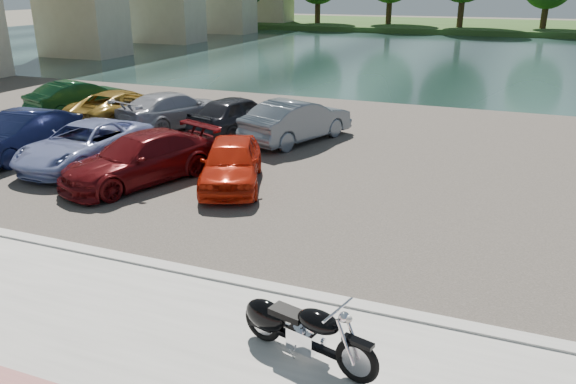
{
  "coord_description": "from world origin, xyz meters",
  "views": [
    {
      "loc": [
        3.38,
        -6.24,
        5.29
      ],
      "look_at": [
        -0.78,
        4.29,
        1.1
      ],
      "focal_mm": 35.0,
      "sensor_mm": 36.0,
      "label": 1
    }
  ],
  "objects": [
    {
      "name": "car_4",
      "position": [
        -3.5,
        6.92,
        0.7
      ],
      "size": [
        2.9,
        4.19,
        1.32
      ],
      "primitive_type": "imported",
      "rotation": [
        0.0,
        0.0,
        0.38
      ],
      "color": "red",
      "rests_on": "parking_lot"
    },
    {
      "name": "car_2",
      "position": [
        -8.52,
        6.95,
        0.69
      ],
      "size": [
        2.31,
        4.77,
        1.31
      ],
      "primitive_type": "imported",
      "rotation": [
        0.0,
        0.0,
        -0.03
      ],
      "color": "#8691C4",
      "rests_on": "parking_lot"
    },
    {
      "name": "car_7",
      "position": [
        -8.64,
        12.14,
        0.73
      ],
      "size": [
        3.25,
        5.13,
        1.39
      ],
      "primitive_type": "imported",
      "rotation": [
        0.0,
        0.0,
        2.84
      ],
      "color": "#A0A1A9",
      "rests_on": "parking_lot"
    },
    {
      "name": "far_bank",
      "position": [
        0.0,
        72.0,
        0.3
      ],
      "size": [
        120.0,
        24.0,
        0.6
      ],
      "primitive_type": "cube",
      "color": "#244518",
      "rests_on": "ground"
    },
    {
      "name": "car_8",
      "position": [
        -5.99,
        12.34,
        0.75
      ],
      "size": [
        2.77,
        4.44,
        1.41
      ],
      "primitive_type": "imported",
      "rotation": [
        0.0,
        0.0,
        2.85
      ],
      "color": "black",
      "rests_on": "parking_lot"
    },
    {
      "name": "motorcycle",
      "position": [
        0.9,
        0.35,
        0.56
      ],
      "size": [
        2.29,
        0.95,
        1.05
      ],
      "rotation": [
        0.0,
        0.0,
        -0.26
      ],
      "color": "black",
      "rests_on": "promenade"
    },
    {
      "name": "car_3",
      "position": [
        -5.99,
        6.23,
        0.72
      ],
      "size": [
        3.44,
        5.03,
        1.35
      ],
      "primitive_type": "imported",
      "rotation": [
        0.0,
        0.0,
        -0.37
      ],
      "color": "#5D0D10",
      "rests_on": "parking_lot"
    },
    {
      "name": "river",
      "position": [
        0.0,
        40.0,
        0.0
      ],
      "size": [
        120.0,
        40.0,
        0.0
      ],
      "primitive_type": "cube",
      "color": "#182B29",
      "rests_on": "ground"
    },
    {
      "name": "car_1",
      "position": [
        -11.06,
        6.91,
        0.76
      ],
      "size": [
        1.67,
        4.4,
        1.43
      ],
      "primitive_type": "imported",
      "rotation": [
        0.0,
        0.0,
        0.04
      ],
      "color": "#151C42",
      "rests_on": "parking_lot"
    },
    {
      "name": "parking_lot",
      "position": [
        0.0,
        11.0,
        0.02
      ],
      "size": [
        60.0,
        18.0,
        0.04
      ],
      "primitive_type": "cube",
      "color": "#3C3730",
      "rests_on": "ground"
    },
    {
      "name": "ground",
      "position": [
        0.0,
        0.0,
        0.0
      ],
      "size": [
        200.0,
        200.0,
        0.0
      ],
      "primitive_type": "plane",
      "color": "#595447",
      "rests_on": "ground"
    },
    {
      "name": "car_5",
      "position": [
        -13.66,
        12.68,
        0.76
      ],
      "size": [
        2.78,
        4.62,
        1.44
      ],
      "primitive_type": "imported",
      "rotation": [
        0.0,
        0.0,
        2.83
      ],
      "color": "#0E3619",
      "rests_on": "parking_lot"
    },
    {
      "name": "car_6",
      "position": [
        -10.85,
        12.03,
        0.71
      ],
      "size": [
        2.89,
        5.11,
        1.35
      ],
      "primitive_type": "imported",
      "rotation": [
        0.0,
        0.0,
        3.0
      ],
      "color": "olive",
      "rests_on": "parking_lot"
    },
    {
      "name": "kerb",
      "position": [
        0.0,
        2.0,
        0.07
      ],
      "size": [
        60.0,
        0.3,
        0.14
      ],
      "primitive_type": "cube",
      "color": "#A5A39B",
      "rests_on": "ground"
    },
    {
      "name": "car_9",
      "position": [
        -3.48,
        12.0,
        0.78
      ],
      "size": [
        3.03,
        4.75,
        1.48
      ],
      "primitive_type": "imported",
      "rotation": [
        0.0,
        0.0,
        2.79
      ],
      "color": "slate",
      "rests_on": "parking_lot"
    }
  ]
}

